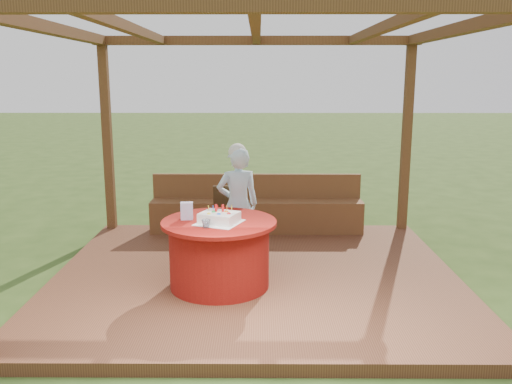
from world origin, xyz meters
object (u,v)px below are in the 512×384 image
chair (230,219)px  drinking_glass (206,224)px  gift_bag (187,211)px  table (219,253)px  bench (257,213)px  elderly_woman (238,203)px  birthday_cake (219,218)px

chair → drinking_glass: size_ratio=9.65×
gift_bag → table: bearing=-15.8°
bench → elderly_woman: 1.38m
bench → table: bench is taller
elderly_woman → birthday_cake: 0.92m
birthday_cake → table: bearing=97.0°
bench → birthday_cake: bearing=-99.5°
table → chair: bearing=86.4°
bench → birthday_cake: (-0.37, -2.20, 0.50)m
table → bench: bearing=79.8°
chair → drinking_glass: chair is taller
chair → table: bearing=-93.6°
chair → elderly_woman: (0.10, -0.18, 0.24)m
chair → bench: bearing=74.0°
bench → elderly_woman: bearing=-99.6°
elderly_woman → birthday_cake: bearing=-99.5°
bench → chair: (-0.32, -1.11, 0.21)m
drinking_glass → gift_bag: bearing=125.8°
table → chair: size_ratio=1.39×
table → drinking_glass: 0.49m
table → drinking_glass: size_ratio=13.43×
elderly_woman → birthday_cake: (-0.15, -0.91, 0.06)m
elderly_woman → drinking_glass: size_ratio=15.92×
bench → chair: 1.17m
elderly_woman → birthday_cake: size_ratio=2.63×
elderly_woman → gift_bag: 0.92m
bench → gift_bag: bearing=-109.2°
chair → drinking_glass: bearing=-97.6°
birthday_cake → gift_bag: (-0.35, 0.14, 0.03)m
chair → elderly_woman: size_ratio=0.61×
chair → gift_bag: (-0.40, -0.95, 0.33)m
bench → elderly_woman: (-0.22, -1.29, 0.45)m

